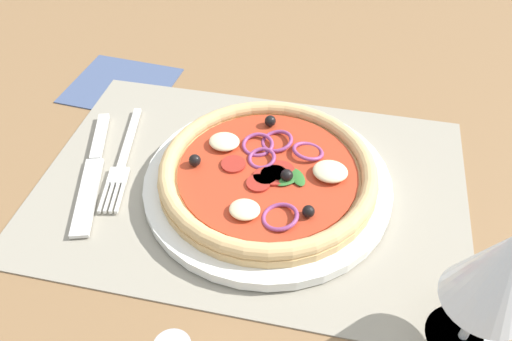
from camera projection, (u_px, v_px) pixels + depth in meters
ground_plane at (251, 194)px, 58.72cm from camera, size 190.00×140.00×2.40cm
placemat at (251, 185)px, 57.75cm from camera, size 47.85×32.90×0.40cm
plate at (268, 182)px, 56.93cm from camera, size 27.54×27.54×1.25cm
pizza at (268, 171)px, 55.74cm from camera, size 24.08×24.08×2.66cm
fork at (122, 162)px, 59.93cm from camera, size 5.01×17.95×0.44cm
knife at (93, 170)px, 58.83cm from camera, size 7.38×19.62×0.62cm
wine_glass at (500, 271)px, 37.52cm from camera, size 7.20×7.20×14.90cm
napkin at (121, 85)px, 72.02cm from camera, size 14.82×13.53×0.36cm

